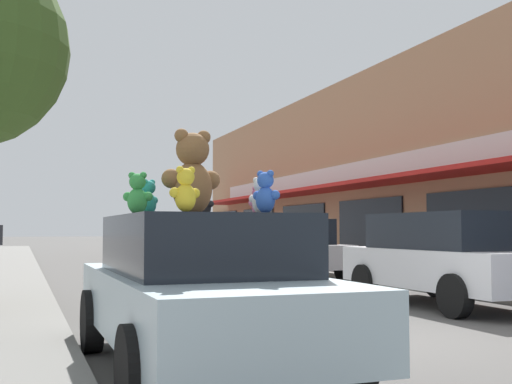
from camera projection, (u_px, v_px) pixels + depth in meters
ground_plane at (408, 342)px, 7.75m from camera, size 260.00×260.00×0.00m
plush_art_car at (200, 288)px, 6.17m from camera, size 1.93×4.45×1.50m
teddy_bear_giant at (192, 174)px, 6.09m from camera, size 0.61×0.40×0.82m
teddy_bear_black at (205, 202)px, 6.77m from camera, size 0.19×0.24×0.32m
teddy_bear_teal at (148, 198)px, 6.12m from camera, size 0.25×0.22×0.35m
teddy_bear_white at (261, 196)px, 5.65m from camera, size 0.22×0.22×0.33m
teddy_bear_pink at (258, 201)px, 6.05m from camera, size 0.21×0.15×0.27m
teddy_bear_purple at (199, 208)px, 7.26m from camera, size 0.14×0.15×0.22m
teddy_bear_yellow at (185, 190)px, 5.05m from camera, size 0.27×0.18×0.36m
teddy_bear_green at (137, 194)px, 5.78m from camera, size 0.29×0.23×0.38m
teddy_bear_blue at (266, 193)px, 5.43m from camera, size 0.23×0.26×0.36m
teddy_bear_cream at (141, 205)px, 7.04m from camera, size 0.16×0.22×0.29m
parked_car_far_center at (444, 256)px, 11.44m from camera, size 1.87×4.45×1.66m
parked_car_far_right at (291, 248)px, 17.90m from camera, size 2.03×4.29×1.65m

